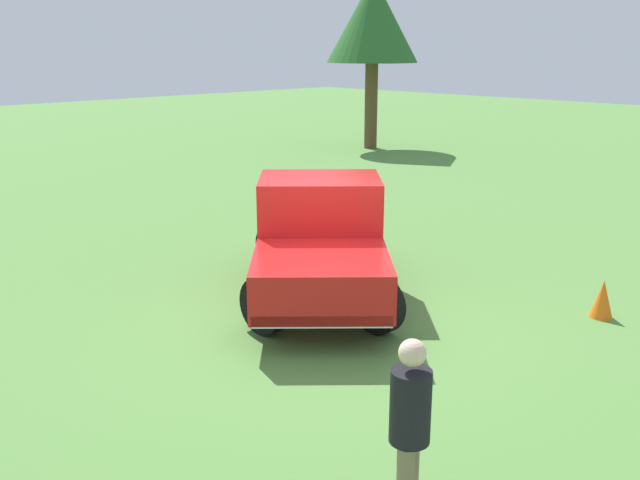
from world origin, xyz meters
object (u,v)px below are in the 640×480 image
at_px(pickup_truck, 320,236).
at_px(traffic_cone, 602,299).
at_px(person_bystander, 410,426).
at_px(tree_far_center, 373,21).

bearing_deg(pickup_truck, traffic_cone, 75.60).
height_order(pickup_truck, person_bystander, pickup_truck).
distance_m(person_bystander, traffic_cone, 5.65).
xyz_separation_m(pickup_truck, tree_far_center, (-10.06, 12.56, 3.61)).
relative_size(pickup_truck, person_bystander, 2.72).
bearing_deg(tree_far_center, traffic_cone, -37.44).
xyz_separation_m(person_bystander, traffic_cone, (-0.90, 5.54, -0.64)).
height_order(person_bystander, traffic_cone, person_bystander).
height_order(pickup_truck, tree_far_center, tree_far_center).
distance_m(pickup_truck, tree_far_center, 16.49).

